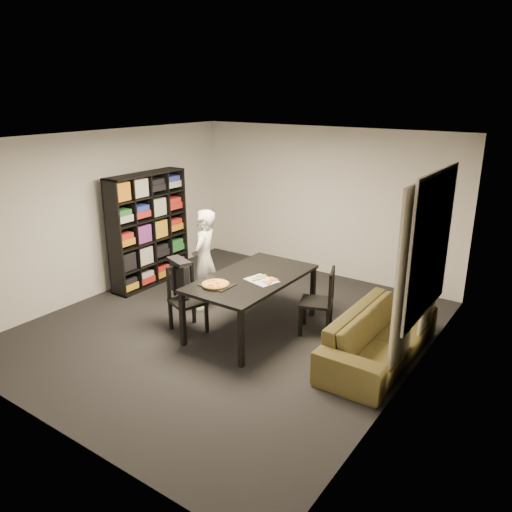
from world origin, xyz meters
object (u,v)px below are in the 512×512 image
Objects in this scene: bookshelf at (149,230)px; dining_table at (252,282)px; chair_right at (323,297)px; pepperoni_pizza at (216,284)px; baking_tray at (217,285)px; person at (204,260)px; sofa at (380,336)px; chair_left at (185,294)px.

bookshelf is 2.51m from dining_table.
pepperoni_pizza is at bearing -66.59° from chair_right.
baking_tray is (2.26, -0.98, -0.16)m from bookshelf.
chair_right is (0.85, 0.47, -0.19)m from dining_table.
baking_tray is at bearing -110.32° from dining_table.
dining_table is 2.04× the size of chair_right.
chair_right is 1.89m from person.
bookshelf is 4.75× the size of baking_tray.
sofa is at bearing 71.85° from person.
person reaches higher than pepperoni_pizza.
baking_tray is at bearing -70.19° from chair_left.
pepperoni_pizza reaches higher than sofa.
dining_table is 0.99m from chair_right.
dining_table is 0.90× the size of sofa.
bookshelf is 1.48m from person.
bookshelf reaches higher than sofa.
sofa is at bearing 22.29° from pepperoni_pizza.
bookshelf is at bearing -110.94° from chair_right.
baking_tray reaches higher than sofa.
sofa is at bearing 55.45° from chair_right.
bookshelf is at bearing 156.69° from baking_tray.
chair_right is 1.48m from pepperoni_pizza.
bookshelf is 5.43× the size of pepperoni_pizza.
baking_tray is (-1.03, -0.98, 0.26)m from chair_right.
baking_tray is at bearing 30.03° from person.
person is at bearing 91.11° from sofa.
person is (1.44, -0.27, -0.18)m from bookshelf.
dining_table is (2.45, -0.47, -0.24)m from bookshelf.
chair_right is 2.63× the size of pepperoni_pizza.
person is at bearing 38.47° from chair_left.
baking_tray is at bearing 89.83° from pepperoni_pizza.
chair_left is 0.44× the size of sofa.
bookshelf is 4.26m from sofa.
chair_left is 0.60× the size of person.
pepperoni_pizza reaches higher than baking_tray.
chair_left is at bearing 179.90° from baking_tray.
pepperoni_pizza is at bearing -109.15° from dining_table.
sofa is at bearing -2.91° from bookshelf.
bookshelf reaches higher than pepperoni_pizza.
chair_right is at bearing 43.45° from baking_tray.
chair_right is 1.45m from baking_tray.
chair_right is at bearing 79.06° from person.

